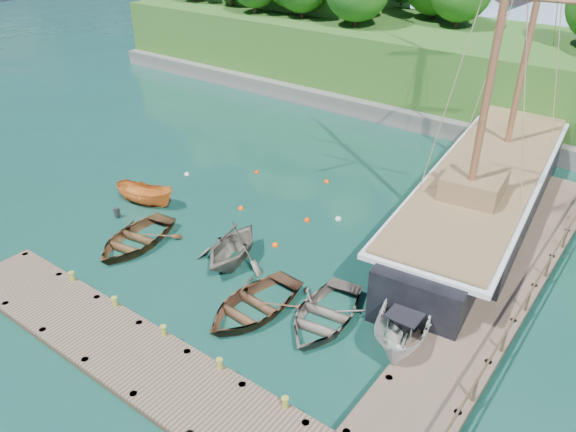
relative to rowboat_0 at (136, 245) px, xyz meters
The scene contains 24 objects.
ground 4.89m from the rowboat_0, 10.83° to the left, with size 160.00×160.00×0.00m, color #113C2E.
dock_near 8.81m from the rowboat_0, 39.34° to the right, with size 20.00×3.20×1.10m.
dock_east 18.13m from the rowboat_0, 25.90° to the left, with size 3.20×24.00×1.10m.
bollard_0 4.26m from the rowboat_0, 79.07° to the right, with size 0.26×0.26×0.45m, color olive.
bollard_1 5.65m from the rowboat_0, 47.67° to the right, with size 0.26×0.26×0.45m, color olive.
bollard_2 7.99m from the rowboat_0, 31.55° to the right, with size 0.26×0.26×0.45m, color olive.
bollard_3 10.66m from the rowboat_0, 23.09° to the right, with size 0.26×0.26×0.45m, color olive.
bollard_4 13.47m from the rowboat_0, 18.08° to the right, with size 0.26×0.26×0.45m, color olive.
rowboat_0 is the anchor object (origin of this frame).
rowboat_1 5.37m from the rowboat_0, 20.03° to the left, with size 3.62×4.20×2.21m, color #5D594D.
rowboat_2 8.28m from the rowboat_0, ahead, with size 3.61×5.06×1.05m, color #513320.
rowboat_3 11.09m from the rowboat_0, ahead, with size 3.50×4.90×1.01m, color #5D534B.
motorboat_orange 4.36m from the rowboat_0, 131.74° to the left, with size 1.41×3.74×1.45m, color orange.
cabin_boat_white 14.40m from the rowboat_0, ahead, with size 2.04×5.43×2.10m, color silver.
schooner 19.03m from the rowboat_0, 46.34° to the left, with size 7.70×29.62×22.08m.
mooring_buoy_0 5.40m from the rowboat_0, 121.10° to the left, with size 0.35×0.35×0.35m, color silver.
mooring_buoy_1 6.40m from the rowboat_0, 73.12° to the left, with size 0.34×0.34×0.34m, color #D94809.
mooring_buoy_2 9.26m from the rowboat_0, 52.21° to the left, with size 0.34×0.34×0.34m, color #F03900.
mooring_buoy_3 10.96m from the rowboat_0, 50.48° to the left, with size 0.36×0.36×0.36m, color silver.
mooring_buoy_4 10.37m from the rowboat_0, 92.48° to the left, with size 0.31×0.31×0.31m, color red.
mooring_buoy_5 12.56m from the rowboat_0, 71.77° to the left, with size 0.32×0.32×0.32m, color #F64602.
mooring_buoy_6 8.39m from the rowboat_0, 117.53° to the left, with size 0.33×0.33×0.33m, color silver.
mooring_buoy_7 7.20m from the rowboat_0, 36.23° to the left, with size 0.34×0.34×0.34m, color #F54F02.
headland 33.73m from the rowboat_0, 104.03° to the left, with size 51.00×19.31×12.90m.
Camera 1 is at (16.00, -15.64, 15.81)m, focal length 35.00 mm.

